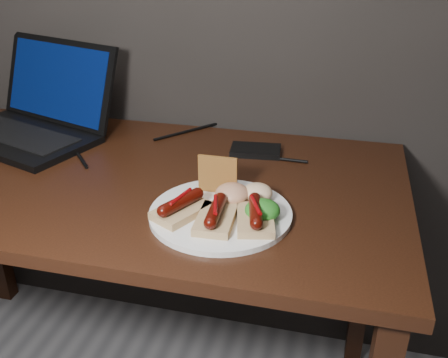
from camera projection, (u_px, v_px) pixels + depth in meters
desk at (113, 204)px, 1.24m from camera, size 1.40×0.70×0.75m
laptop at (34, 116)px, 1.40m from camera, size 0.50×0.44×0.25m
hard_drive at (256, 150)px, 1.30m from camera, size 0.14×0.09×0.02m
desk_cables at (124, 144)px, 1.35m from camera, size 0.92×0.38×0.01m
plate at (220, 213)px, 1.02m from camera, size 0.32×0.32×0.01m
bread_sausage_left at (181, 207)px, 0.99m from camera, size 0.12×0.13×0.04m
bread_sausage_center at (216, 215)px, 0.96m from camera, size 0.08×0.12×0.04m
bread_sausage_right at (255, 216)px, 0.96m from camera, size 0.09×0.13×0.04m
crispbread at (218, 175)px, 1.07m from camera, size 0.08×0.01×0.08m
salad_greens at (262, 210)px, 0.98m from camera, size 0.07×0.07×0.04m
salsa_mound at (232, 194)px, 1.04m from camera, size 0.07×0.07×0.04m
coleslaw_mound at (257, 193)px, 1.05m from camera, size 0.06×0.06×0.04m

